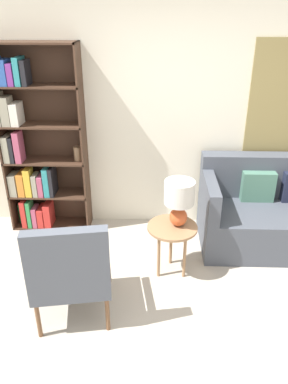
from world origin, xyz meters
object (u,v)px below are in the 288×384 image
at_px(armchair, 70,269).
at_px(couch, 278,214).
at_px(bookshelf, 34,149).
at_px(side_table, 172,232).
at_px(table_lamp, 179,198).

relative_size(armchair, couch, 0.58).
height_order(bookshelf, couch, bookshelf).
bearing_deg(couch, bookshelf, 174.44).
bearing_deg(couch, side_table, -153.40).
distance_m(couch, side_table, 1.34).
relative_size(bookshelf, armchair, 2.15).
height_order(couch, table_lamp, table_lamp).
relative_size(armchair, side_table, 1.83).
height_order(couch, side_table, couch).
height_order(armchair, couch, armchair).
distance_m(bookshelf, side_table, 1.83).
height_order(bookshelf, side_table, bookshelf).
bearing_deg(table_lamp, armchair, -141.68).
distance_m(couch, table_lamp, 1.36).
xyz_separation_m(bookshelf, table_lamp, (1.59, -0.84, -0.16)).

